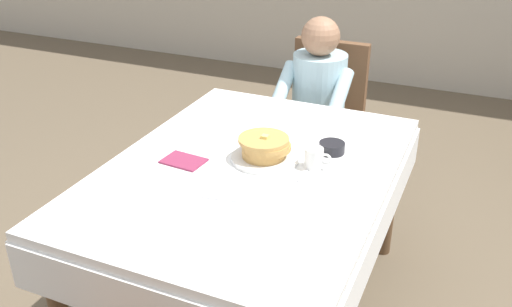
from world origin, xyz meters
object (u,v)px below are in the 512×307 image
object	(u,v)px
cup_coffee	(314,158)
knife_right_of_plate	(307,170)
bowl_butter	(332,148)
spoon_near_edge	(222,199)
diner_person	(317,98)
fork_left_of_plate	(222,153)
dining_table_main	(250,185)
chair_diner	(324,111)
plate_breakfast	(265,158)
breakfast_stack	(265,147)

from	to	relation	value
cup_coffee	knife_right_of_plate	size ratio (longest dim) A/B	0.57
bowl_butter	spoon_near_edge	world-z (taller)	bowl_butter
diner_person	fork_left_of_plate	xyz separation A→B (m)	(-0.11, -0.96, 0.07)
dining_table_main	chair_diner	world-z (taller)	chair_diner
dining_table_main	knife_right_of_plate	distance (m)	0.25
plate_breakfast	bowl_butter	size ratio (longest dim) A/B	2.55
chair_diner	knife_right_of_plate	size ratio (longest dim) A/B	4.65
diner_person	spoon_near_edge	world-z (taller)	diner_person
diner_person	fork_left_of_plate	bearing A→B (deg)	83.48
dining_table_main	chair_diner	bearing A→B (deg)	92.27
chair_diner	spoon_near_edge	world-z (taller)	chair_diner
chair_diner	cup_coffee	xyz separation A→B (m)	(0.29, -1.08, 0.25)
fork_left_of_plate	knife_right_of_plate	world-z (taller)	same
plate_breakfast	breakfast_stack	world-z (taller)	breakfast_stack
bowl_butter	fork_left_of_plate	size ratio (longest dim) A/B	0.61
dining_table_main	knife_right_of_plate	size ratio (longest dim) A/B	7.62
plate_breakfast	breakfast_stack	xyz separation A→B (m)	(-0.00, -0.00, 0.05)
spoon_near_edge	diner_person	bearing A→B (deg)	80.73
chair_diner	plate_breakfast	bearing A→B (deg)	94.21
diner_person	plate_breakfast	xyz separation A→B (m)	(0.08, -0.94, 0.08)
dining_table_main	cup_coffee	world-z (taller)	cup_coffee
knife_right_of_plate	cup_coffee	bearing A→B (deg)	-21.09
dining_table_main	bowl_butter	distance (m)	0.38
cup_coffee	bowl_butter	size ratio (longest dim) A/B	1.03
knife_right_of_plate	chair_diner	bearing A→B (deg)	16.85
bowl_butter	spoon_near_edge	xyz separation A→B (m)	(-0.25, -0.53, -0.02)
cup_coffee	breakfast_stack	bearing A→B (deg)	-174.82
chair_diner	fork_left_of_plate	distance (m)	1.14
knife_right_of_plate	spoon_near_edge	xyz separation A→B (m)	(-0.21, -0.33, 0.00)
bowl_butter	fork_left_of_plate	distance (m)	0.47
diner_person	fork_left_of_plate	size ratio (longest dim) A/B	6.22
fork_left_of_plate	diner_person	bearing A→B (deg)	-10.14
chair_diner	cup_coffee	bearing A→B (deg)	104.94
breakfast_stack	bowl_butter	world-z (taller)	breakfast_stack
dining_table_main	bowl_butter	size ratio (longest dim) A/B	13.85
plate_breakfast	bowl_butter	world-z (taller)	bowl_butter
diner_person	bowl_butter	distance (m)	0.83
cup_coffee	fork_left_of_plate	world-z (taller)	cup_coffee
dining_table_main	fork_left_of_plate	bearing A→B (deg)	160.40
dining_table_main	cup_coffee	xyz separation A→B (m)	(0.24, 0.09, 0.13)
chair_diner	fork_left_of_plate	size ratio (longest dim) A/B	5.17
plate_breakfast	cup_coffee	distance (m)	0.21
dining_table_main	diner_person	size ratio (longest dim) A/B	1.36
chair_diner	cup_coffee	world-z (taller)	chair_diner
cup_coffee	knife_right_of_plate	bearing A→B (deg)	-114.29
chair_diner	diner_person	distance (m)	0.21
chair_diner	bowl_butter	size ratio (longest dim) A/B	8.45
plate_breakfast	breakfast_stack	distance (m)	0.05
dining_table_main	diner_person	world-z (taller)	diner_person
diner_person	breakfast_stack	size ratio (longest dim) A/B	5.20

